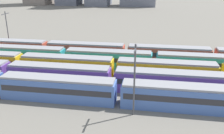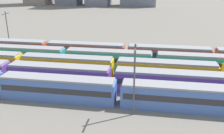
{
  "view_description": "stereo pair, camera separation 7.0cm",
  "coord_description": "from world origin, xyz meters",
  "px_view_note": "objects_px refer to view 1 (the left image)",
  "views": [
    {
      "loc": [
        25.98,
        -33.17,
        18.17
      ],
      "look_at": [
        18.98,
        10.4,
        2.04
      ],
      "focal_mm": 39.84,
      "sensor_mm": 36.0,
      "label": 1
    },
    {
      "loc": [
        26.05,
        -33.16,
        18.17
      ],
      "look_at": [
        18.98,
        10.4,
        2.04
      ],
      "focal_mm": 39.84,
      "sensor_mm": 36.0,
      "label": 2
    }
  ],
  "objects_px": {
    "train_track_0": "(119,92)",
    "train_track_1": "(169,82)",
    "catenary_pole_1": "(7,30)",
    "train_track_2": "(115,68)",
    "catenary_pole_2": "(134,77)",
    "train_track_4": "(168,54)"
  },
  "relations": [
    {
      "from": "train_track_1",
      "to": "train_track_2",
      "type": "distance_m",
      "value": 11.08
    },
    {
      "from": "train_track_0",
      "to": "train_track_4",
      "type": "bearing_deg",
      "value": 68.1
    },
    {
      "from": "train_track_2",
      "to": "catenary_pole_1",
      "type": "height_order",
      "value": "catenary_pole_1"
    },
    {
      "from": "train_track_0",
      "to": "train_track_1",
      "type": "xyz_separation_m",
      "value": [
        7.72,
        5.2,
        0.0
      ]
    },
    {
      "from": "catenary_pole_1",
      "to": "train_track_0",
      "type": "bearing_deg",
      "value": -36.94
    },
    {
      "from": "train_track_1",
      "to": "catenary_pole_1",
      "type": "distance_m",
      "value": 43.38
    },
    {
      "from": "train_track_0",
      "to": "catenary_pole_2",
      "type": "height_order",
      "value": "catenary_pole_2"
    },
    {
      "from": "train_track_1",
      "to": "catenary_pole_1",
      "type": "bearing_deg",
      "value": 154.8
    },
    {
      "from": "train_track_0",
      "to": "train_track_1",
      "type": "distance_m",
      "value": 9.31
    },
    {
      "from": "train_track_2",
      "to": "train_track_0",
      "type": "bearing_deg",
      "value": -78.81
    },
    {
      "from": "catenary_pole_1",
      "to": "catenary_pole_2",
      "type": "distance_m",
      "value": 42.89
    },
    {
      "from": "train_track_1",
      "to": "train_track_0",
      "type": "bearing_deg",
      "value": -146.05
    },
    {
      "from": "train_track_1",
      "to": "catenary_pole_2",
      "type": "xyz_separation_m",
      "value": [
        -5.26,
        -7.94,
        3.73
      ]
    },
    {
      "from": "train_track_1",
      "to": "train_track_4",
      "type": "bearing_deg",
      "value": 87.66
    },
    {
      "from": "train_track_4",
      "to": "catenary_pole_2",
      "type": "bearing_deg",
      "value": -104.07
    },
    {
      "from": "train_track_1",
      "to": "catenary_pole_1",
      "type": "xyz_separation_m",
      "value": [
        -39.11,
        18.4,
        3.71
      ]
    },
    {
      "from": "train_track_0",
      "to": "train_track_4",
      "type": "distance_m",
      "value": 22.42
    },
    {
      "from": "train_track_2",
      "to": "catenary_pole_1",
      "type": "bearing_deg",
      "value": 155.77
    },
    {
      "from": "train_track_1",
      "to": "train_track_4",
      "type": "height_order",
      "value": "same"
    },
    {
      "from": "train_track_2",
      "to": "catenary_pole_1",
      "type": "xyz_separation_m",
      "value": [
        -29.33,
        13.2,
        3.71
      ]
    },
    {
      "from": "train_track_2",
      "to": "catenary_pole_2",
      "type": "bearing_deg",
      "value": -71.03
    },
    {
      "from": "catenary_pole_1",
      "to": "catenary_pole_2",
      "type": "relative_size",
      "value": 1.0
    }
  ]
}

